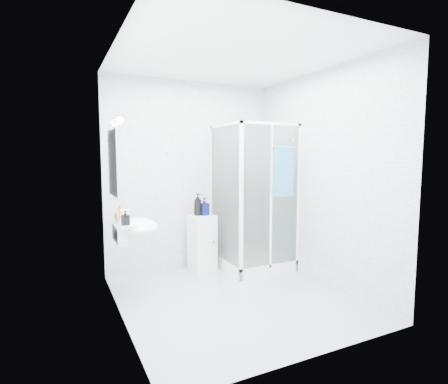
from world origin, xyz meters
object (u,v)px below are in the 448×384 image
shampoo_bottle_b (204,206)px  soap_dispenser_black (125,218)px  shampoo_bottle_a (198,205)px  shower_enclosure (251,238)px  soap_dispenser_orange (120,213)px  storage_cabinet (202,243)px  wall_basin (134,228)px  hand_towel (283,170)px

shampoo_bottle_b → soap_dispenser_black: soap_dispenser_black is taller
shampoo_bottle_a → soap_dispenser_black: size_ratio=1.97×
shower_enclosure → shampoo_bottle_a: 0.87m
shower_enclosure → shampoo_bottle_b: size_ratio=8.37×
shower_enclosure → soap_dispenser_orange: bearing=-173.6°
storage_cabinet → shampoo_bottle_b: shampoo_bottle_b is taller
wall_basin → soap_dispenser_black: bearing=-128.2°
shampoo_bottle_b → storage_cabinet: bearing=173.8°
hand_towel → shampoo_bottle_b: (-0.81, 0.69, -0.50)m
storage_cabinet → soap_dispenser_black: 1.49m
shower_enclosure → shampoo_bottle_b: (-0.58, 0.28, 0.44)m
storage_cabinet → soap_dispenser_black: bearing=-152.2°
wall_basin → shampoo_bottle_a: bearing=32.0°
shower_enclosure → wall_basin: bearing=-169.2°
soap_dispenser_orange → shampoo_bottle_a: bearing=24.2°
shower_enclosure → wall_basin: size_ratio=3.57×
hand_towel → shampoo_bottle_b: hand_towel is taller
shampoo_bottle_b → shampoo_bottle_a: bearing=169.2°
soap_dispenser_orange → soap_dispenser_black: bearing=-88.1°
storage_cabinet → wall_basin: bearing=-155.1°
storage_cabinet → shampoo_bottle_a: bearing=161.2°
storage_cabinet → soap_dispenser_orange: 1.38m
soap_dispenser_black → hand_towel: bearing=1.8°
hand_towel → soap_dispenser_black: 2.06m
shower_enclosure → wall_basin: shower_enclosure is taller
shower_enclosure → soap_dispenser_black: size_ratio=13.16×
shampoo_bottle_a → soap_dispenser_black: 1.34m
shower_enclosure → soap_dispenser_black: 1.89m
hand_towel → soap_dispenser_orange: hand_towel is taller
wall_basin → shower_enclosure: bearing=10.8°
hand_towel → soap_dispenser_black: bearing=-178.2°
soap_dispenser_black → wall_basin: bearing=51.8°
shampoo_bottle_a → soap_dispenser_black: bearing=-145.3°
hand_towel → soap_dispenser_black: hand_towel is taller
shower_enclosure → soap_dispenser_black: shower_enclosure is taller
wall_basin → shampoo_bottle_b: bearing=29.1°
storage_cabinet → soap_dispenser_orange: (-1.17, -0.49, 0.56)m
shower_enclosure → shampoo_bottle_b: shower_enclosure is taller
hand_towel → soap_dispenser_orange: bearing=174.3°
shampoo_bottle_a → shower_enclosure: bearing=-24.3°
storage_cabinet → shower_enclosure: bearing=-30.3°
soap_dispenser_orange → soap_dispenser_black: (0.01, -0.26, -0.01)m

